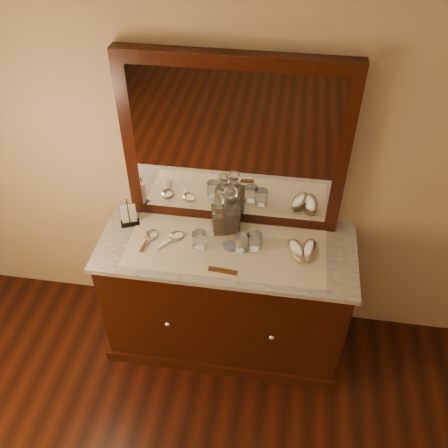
{
  "coord_description": "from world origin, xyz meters",
  "views": [
    {
      "loc": [
        0.28,
        0.02,
        2.74
      ],
      "look_at": [
        0.0,
        1.85,
        1.1
      ],
      "focal_mm": 39.11,
      "sensor_mm": 36.0,
      "label": 1
    }
  ],
  "objects": [
    {
      "name": "knob_right",
      "position": [
        0.3,
        1.67,
        0.45
      ],
      "size": [
        0.04,
        0.04,
        0.04
      ],
      "primitive_type": "sphere",
      "color": "silver",
      "rests_on": "dresser_cabinet"
    },
    {
      "name": "mirror_glass",
      "position": [
        0.0,
        2.17,
        1.35
      ],
      "size": [
        1.06,
        0.01,
        0.86
      ],
      "primitive_type": "cube",
      "color": "white",
      "rests_on": "marble_top"
    },
    {
      "name": "comb",
      "position": [
        0.01,
        1.76,
        0.86
      ],
      "size": [
        0.16,
        0.04,
        0.01
      ],
      "primitive_type": "cube",
      "rotation": [
        0.0,
        0.0,
        -0.08
      ],
      "color": "brown",
      "rests_on": "lace_runner"
    },
    {
      "name": "hand_mirror_outer",
      "position": [
        -0.44,
        1.95,
        0.86
      ],
      "size": [
        0.09,
        0.2,
        0.02
      ],
      "color": "silver",
      "rests_on": "lace_runner"
    },
    {
      "name": "hand_mirror_inner",
      "position": [
        -0.3,
        1.96,
        0.86
      ],
      "size": [
        0.15,
        0.19,
        0.02
      ],
      "color": "silver",
      "rests_on": "lace_runner"
    },
    {
      "name": "lace_runner",
      "position": [
        0.0,
        1.94,
        0.85
      ],
      "size": [
        1.1,
        0.45,
        0.0
      ],
      "primitive_type": "cube",
      "color": "white",
      "rests_on": "marble_top"
    },
    {
      "name": "brush_far",
      "position": [
        0.46,
        1.96,
        0.88
      ],
      "size": [
        0.09,
        0.18,
        0.05
      ],
      "color": "#A07F62",
      "rests_on": "lace_runner"
    },
    {
      "name": "marble_top",
      "position": [
        0.0,
        1.96,
        0.83
      ],
      "size": [
        1.44,
        0.59,
        0.03
      ],
      "primitive_type": "cube",
      "color": "white",
      "rests_on": "dresser_cabinet"
    },
    {
      "name": "decanter_right",
      "position": [
        0.0,
        2.09,
        0.97
      ],
      "size": [
        0.12,
        0.12,
        0.31
      ],
      "color": "#8F5814",
      "rests_on": "lace_runner"
    },
    {
      "name": "mirror_frame",
      "position": [
        0.0,
        2.2,
        1.35
      ],
      "size": [
        1.2,
        0.08,
        1.0
      ],
      "primitive_type": "cube",
      "color": "black",
      "rests_on": "marble_top"
    },
    {
      "name": "napkin_rack",
      "position": [
        -0.59,
        2.06,
        0.91
      ],
      "size": [
        0.12,
        0.1,
        0.16
      ],
      "color": "black",
      "rests_on": "marble_top"
    },
    {
      "name": "knob_left",
      "position": [
        -0.3,
        1.67,
        0.45
      ],
      "size": [
        0.04,
        0.04,
        0.04
      ],
      "primitive_type": "sphere",
      "color": "silver",
      "rests_on": "dresser_cabinet"
    },
    {
      "name": "tumblers",
      "position": [
        0.03,
        1.94,
        0.9
      ],
      "size": [
        0.38,
        0.12,
        0.09
      ],
      "color": "white",
      "rests_on": "lace_runner"
    },
    {
      "name": "brush_near",
      "position": [
        0.39,
        1.94,
        0.88
      ],
      "size": [
        0.14,
        0.19,
        0.05
      ],
      "color": "#A07F62",
      "rests_on": "lace_runner"
    },
    {
      "name": "dresser_plinth",
      "position": [
        0.0,
        1.96,
        0.04
      ],
      "size": [
        1.46,
        0.59,
        0.08
      ],
      "primitive_type": "cube",
      "color": "black",
      "rests_on": "floor"
    },
    {
      "name": "dresser_cabinet",
      "position": [
        0.0,
        1.96,
        0.41
      ],
      "size": [
        1.4,
        0.55,
        0.82
      ],
      "primitive_type": "cube",
      "color": "black",
      "rests_on": "floor"
    },
    {
      "name": "pin_dish",
      "position": [
        0.02,
        1.94,
        0.86
      ],
      "size": [
        0.1,
        0.1,
        0.01
      ],
      "primitive_type": "cylinder",
      "rotation": [
        0.0,
        0.0,
        -0.27
      ],
      "color": "silver",
      "rests_on": "lace_runner"
    },
    {
      "name": "decanter_left",
      "position": [
        -0.06,
        2.06,
        0.96
      ],
      "size": [
        0.1,
        0.1,
        0.27
      ],
      "color": "#8F5814",
      "rests_on": "lace_runner"
    }
  ]
}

